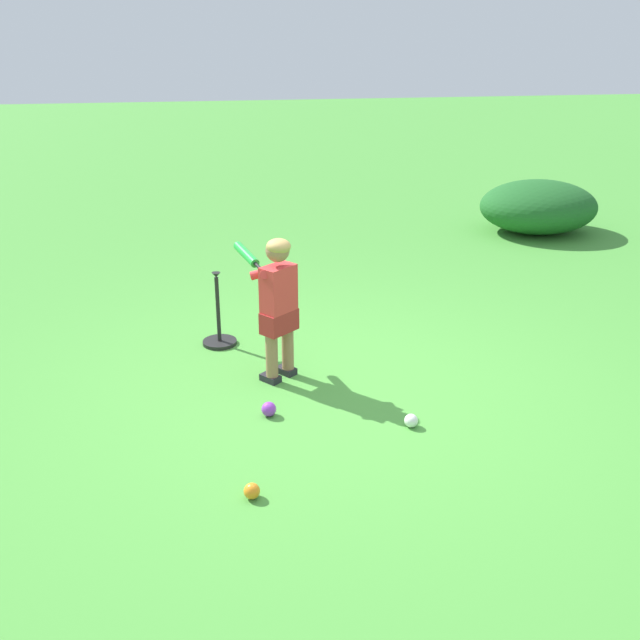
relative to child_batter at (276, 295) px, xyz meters
name	(u,v)px	position (x,y,z in m)	size (l,w,h in m)	color
ground_plane	(331,391)	(0.30, 0.35, -0.65)	(40.00, 40.00, 0.00)	#479338
child_batter	(276,295)	(0.00, 0.00, 0.00)	(0.76, 0.44, 1.08)	#232328
play_ball_far_left	(252,491)	(1.50, -0.30, -0.60)	(0.09, 0.09, 0.09)	orange
play_ball_midfield	(269,409)	(0.58, -0.12, -0.60)	(0.10, 0.10, 0.10)	purple
play_ball_behind_batter	(411,421)	(0.87, 0.79, -0.61)	(0.09, 0.09, 0.09)	white
batting_tee	(219,332)	(-0.68, -0.41, -0.55)	(0.28, 0.28, 0.62)	black
shrub_left_background	(538,207)	(-3.54, 3.61, -0.33)	(1.23, 1.45, 0.64)	#1E5B23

